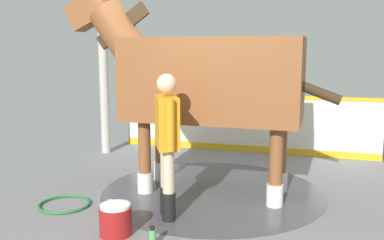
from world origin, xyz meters
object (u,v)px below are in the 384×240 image
(horse, at_px, (204,79))
(bottle_shampoo, at_px, (111,211))
(hose_coil, at_px, (65,204))
(handler, at_px, (167,137))
(wash_bucket, at_px, (116,220))
(bottle_spray, at_px, (152,237))

(horse, height_order, bottle_shampoo, horse)
(hose_coil, bearing_deg, handler, -49.99)
(wash_bucket, distance_m, bottle_shampoo, 0.36)
(wash_bucket, height_order, hose_coil, wash_bucket)
(horse, xyz_separation_m, bottle_spray, (-1.35, -1.03, -1.39))
(bottle_shampoo, relative_size, hose_coil, 0.39)
(handler, relative_size, wash_bucket, 4.83)
(horse, relative_size, hose_coil, 4.77)
(wash_bucket, bearing_deg, bottle_spray, -67.57)
(handler, distance_m, bottle_shampoo, 1.02)
(hose_coil, bearing_deg, wash_bucket, -81.35)
(wash_bucket, distance_m, hose_coil, 1.12)
(horse, relative_size, wash_bucket, 8.92)
(horse, distance_m, bottle_shampoo, 2.00)
(wash_bucket, bearing_deg, hose_coil, 98.65)
(horse, relative_size, handler, 1.85)
(handler, height_order, hose_coil, handler)
(wash_bucket, relative_size, hose_coil, 0.54)
(horse, bearing_deg, hose_coil, 35.19)
(horse, distance_m, hose_coil, 2.30)
(handler, xyz_separation_m, bottle_shampoo, (-0.58, 0.24, -0.80))
(wash_bucket, relative_size, bottle_spray, 1.69)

